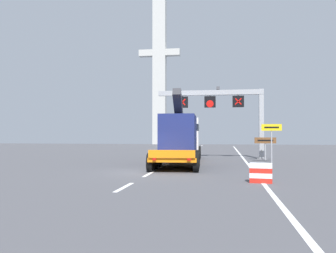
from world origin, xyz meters
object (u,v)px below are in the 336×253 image
at_px(overhead_lane_gantry, 225,104).
at_px(crash_barrier_striped, 261,173).
at_px(tourist_info_sign_brown, 265,143).
at_px(bridge_pylon_distant, 160,69).
at_px(exit_sign_yellow, 272,134).
at_px(heavy_haul_truck_orange, 181,137).

height_order(overhead_lane_gantry, crash_barrier_striped, overhead_lane_gantry).
xyz_separation_m(tourist_info_sign_brown, crash_barrier_striped, (-1.83, -14.47, -1.04)).
bearing_deg(bridge_pylon_distant, exit_sign_yellow, -70.01).
xyz_separation_m(heavy_haul_truck_orange, crash_barrier_striped, (4.98, -11.28, -1.54)).
height_order(overhead_lane_gantry, heavy_haul_truck_orange, overhead_lane_gantry).
relative_size(crash_barrier_striped, bridge_pylon_distant, 0.03).
relative_size(tourist_info_sign_brown, bridge_pylon_distant, 0.06).
distance_m(exit_sign_yellow, crash_barrier_striped, 11.84).
height_order(heavy_haul_truck_orange, bridge_pylon_distant, bridge_pylon_distant).
bearing_deg(crash_barrier_striped, heavy_haul_truck_orange, 113.83).
bearing_deg(crash_barrier_striped, exit_sign_yellow, 80.32).
distance_m(overhead_lane_gantry, tourist_info_sign_brown, 4.99).
height_order(exit_sign_yellow, bridge_pylon_distant, bridge_pylon_distant).
relative_size(heavy_haul_truck_orange, crash_barrier_striped, 13.35).
height_order(heavy_haul_truck_orange, exit_sign_yellow, heavy_haul_truck_orange).
relative_size(overhead_lane_gantry, heavy_haul_truck_orange, 0.69).
bearing_deg(exit_sign_yellow, overhead_lane_gantry, 130.38).
relative_size(heavy_haul_truck_orange, bridge_pylon_distant, 0.44).
height_order(heavy_haul_truck_orange, tourist_info_sign_brown, heavy_haul_truck_orange).
xyz_separation_m(overhead_lane_gantry, heavy_haul_truck_orange, (-3.40, -4.42, -2.94)).
distance_m(overhead_lane_gantry, heavy_haul_truck_orange, 6.31).
relative_size(exit_sign_yellow, bridge_pylon_distant, 0.09).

